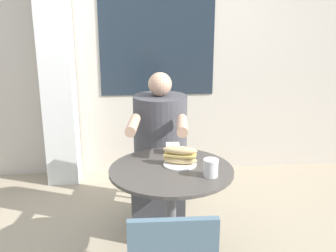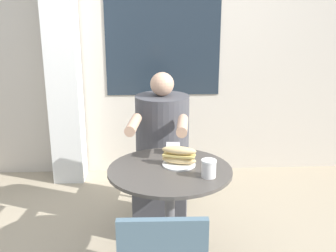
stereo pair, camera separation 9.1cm
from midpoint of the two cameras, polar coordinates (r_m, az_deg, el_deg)
The scene contains 8 objects.
storefront_wall at distance 3.90m, azimuth -0.48°, elevation 13.26°, with size 8.00×0.09×2.80m.
lattice_pillar at distance 3.78m, azimuth -14.37°, elevation 9.60°, with size 0.29×0.29×2.40m.
cafe_table at distance 2.42m, azimuth 1.36°, elevation -10.35°, with size 0.74×0.74×0.72m.
diner_chair at distance 3.28m, azimuth -0.03°, elevation -3.11°, with size 0.42×0.42×0.87m.
seated_diner at distance 2.95m, azimuth 0.01°, elevation -5.52°, with size 0.46×0.73×1.20m.
sandwich_on_plate at distance 2.38m, azimuth 2.70°, elevation -4.50°, with size 0.22×0.20×0.12m.
drink_cup at distance 2.23m, azimuth 7.10°, elevation -6.13°, with size 0.09×0.09×0.10m.
napkin_box at distance 2.58m, azimuth 1.75°, elevation -3.28°, with size 0.10×0.10×0.06m.
Camera 2 is at (-0.12, -2.16, 1.62)m, focal length 42.00 mm.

